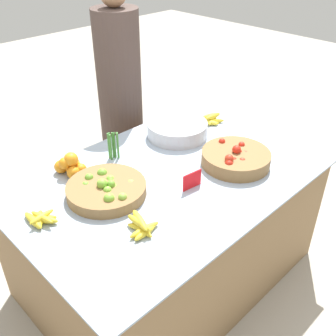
{
  "coord_description": "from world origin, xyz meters",
  "views": [
    {
      "loc": [
        -1.25,
        -1.27,
        1.95
      ],
      "look_at": [
        0.0,
        0.0,
        0.81
      ],
      "focal_mm": 42.0,
      "sensor_mm": 36.0,
      "label": 1
    }
  ],
  "objects_px": {
    "metal_bowl": "(177,129)",
    "lime_bowl": "(107,189)",
    "price_sign": "(192,180)",
    "tomato_basket": "(235,158)",
    "vendor_person": "(121,110)"
  },
  "relations": [
    {
      "from": "tomato_basket",
      "to": "vendor_person",
      "type": "distance_m",
      "value": 1.03
    },
    {
      "from": "lime_bowl",
      "to": "vendor_person",
      "type": "distance_m",
      "value": 1.02
    },
    {
      "from": "lime_bowl",
      "to": "tomato_basket",
      "type": "distance_m",
      "value": 0.75
    },
    {
      "from": "lime_bowl",
      "to": "metal_bowl",
      "type": "xyz_separation_m",
      "value": [
        0.71,
        0.19,
        0.01
      ]
    },
    {
      "from": "lime_bowl",
      "to": "vendor_person",
      "type": "relative_size",
      "value": 0.25
    },
    {
      "from": "metal_bowl",
      "to": "lime_bowl",
      "type": "bearing_deg",
      "value": -164.74
    },
    {
      "from": "tomato_basket",
      "to": "metal_bowl",
      "type": "relative_size",
      "value": 1.01
    },
    {
      "from": "price_sign",
      "to": "tomato_basket",
      "type": "bearing_deg",
      "value": 4.33
    },
    {
      "from": "metal_bowl",
      "to": "tomato_basket",
      "type": "bearing_deg",
      "value": -91.21
    },
    {
      "from": "price_sign",
      "to": "metal_bowl",
      "type": "bearing_deg",
      "value": 58.87
    },
    {
      "from": "metal_bowl",
      "to": "price_sign",
      "type": "xyz_separation_m",
      "value": [
        -0.36,
        -0.46,
        0.0
      ]
    },
    {
      "from": "tomato_basket",
      "to": "price_sign",
      "type": "height_order",
      "value": "tomato_basket"
    },
    {
      "from": "lime_bowl",
      "to": "price_sign",
      "type": "height_order",
      "value": "lime_bowl"
    },
    {
      "from": "metal_bowl",
      "to": "price_sign",
      "type": "height_order",
      "value": "same"
    },
    {
      "from": "metal_bowl",
      "to": "price_sign",
      "type": "distance_m",
      "value": 0.58
    }
  ]
}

